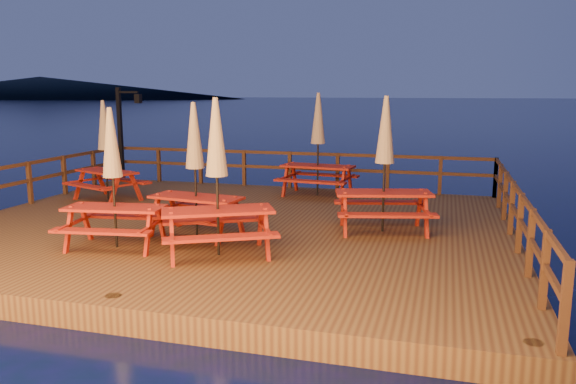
% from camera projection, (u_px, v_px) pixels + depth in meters
% --- Properties ---
extents(ground, '(500.00, 500.00, 0.00)m').
position_uv_depth(ground, '(231.00, 241.00, 12.48)').
color(ground, black).
rests_on(ground, ground).
extents(deck, '(12.00, 10.00, 0.40)m').
position_uv_depth(deck, '(231.00, 232.00, 12.45)').
color(deck, '#492C17').
rests_on(deck, ground).
extents(deck_piles, '(11.44, 9.44, 1.40)m').
position_uv_depth(deck_piles, '(232.00, 254.00, 12.54)').
color(deck_piles, '#3A1C12').
rests_on(deck_piles, ground).
extents(railing, '(11.80, 9.75, 1.10)m').
position_uv_depth(railing, '(257.00, 178.00, 13.96)').
color(railing, '#3A1C12').
rests_on(railing, deck).
extents(lamp_post, '(0.85, 0.18, 3.00)m').
position_uv_depth(lamp_post, '(124.00, 126.00, 17.84)').
color(lamp_post, black).
rests_on(lamp_post, deck).
extents(headland_left, '(180.00, 84.00, 9.00)m').
position_uv_depth(headland_left, '(40.00, 88.00, 234.38)').
color(headland_left, black).
rests_on(headland_left, ground).
extents(picnic_table_0, '(2.07, 1.79, 2.68)m').
position_uv_depth(picnic_table_0, '(195.00, 167.00, 11.17)').
color(picnic_table_0, maroon).
rests_on(picnic_table_0, deck).
extents(picnic_table_1, '(2.28, 2.10, 2.65)m').
position_uv_depth(picnic_table_1, '(105.00, 149.00, 14.84)').
color(picnic_table_1, maroon).
rests_on(picnic_table_1, deck).
extents(picnic_table_2, '(2.29, 2.04, 2.80)m').
position_uv_depth(picnic_table_2, '(385.00, 162.00, 11.48)').
color(picnic_table_2, maroon).
rests_on(picnic_table_2, deck).
extents(picnic_table_3, '(2.14, 1.83, 2.84)m').
position_uv_depth(picnic_table_3, '(318.00, 143.00, 15.47)').
color(picnic_table_3, maroon).
rests_on(picnic_table_3, deck).
extents(picnic_table_4, '(2.01, 1.74, 2.60)m').
position_uv_depth(picnic_table_4, '(113.00, 176.00, 10.30)').
color(picnic_table_4, maroon).
rests_on(picnic_table_4, deck).
extents(picnic_table_5, '(2.47, 2.32, 2.79)m').
position_uv_depth(picnic_table_5, '(217.00, 175.00, 9.79)').
color(picnic_table_5, maroon).
rests_on(picnic_table_5, deck).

